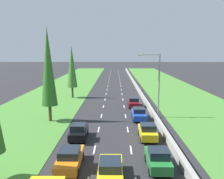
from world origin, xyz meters
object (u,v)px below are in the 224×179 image
at_px(green_hatchback_right_lane, 158,159).
at_px(black_hatchback_left_lane, 79,132).
at_px(street_light_mast, 157,81).
at_px(poplar_tree_second, 48,67).
at_px(maroon_sedan_right_lane_fifth, 134,102).
at_px(orange_sedan_left_lane, 70,158).
at_px(yellow_sedan_centre_lane, 110,170).
at_px(yellow_hatchback_right_lane, 148,131).
at_px(blue_sedan_right_lane, 139,114).
at_px(poplar_tree_third, 72,67).

bearing_deg(green_hatchback_right_lane, black_hatchback_left_lane, 138.70).
height_order(green_hatchback_right_lane, street_light_mast, street_light_mast).
relative_size(black_hatchback_left_lane, poplar_tree_second, 0.31).
bearing_deg(maroon_sedan_right_lane_fifth, orange_sedan_left_lane, -107.55).
xyz_separation_m(orange_sedan_left_lane, poplar_tree_second, (-5.09, 12.98, 6.47)).
relative_size(green_hatchback_right_lane, street_light_mast, 0.43).
relative_size(green_hatchback_right_lane, poplar_tree_second, 0.31).
bearing_deg(black_hatchback_left_lane, yellow_sedan_centre_lane, -66.86).
relative_size(poplar_tree_second, street_light_mast, 1.38).
bearing_deg(yellow_sedan_centre_lane, green_hatchback_right_lane, 26.83).
bearing_deg(yellow_sedan_centre_lane, yellow_hatchback_right_lane, 65.65).
bearing_deg(poplar_tree_second, street_light_mast, 7.79).
height_order(blue_sedan_right_lane, yellow_sedan_centre_lane, same).
height_order(yellow_hatchback_right_lane, poplar_tree_second, poplar_tree_second).
bearing_deg(orange_sedan_left_lane, maroon_sedan_right_lane_fifth, 72.45).
height_order(yellow_sedan_centre_lane, street_light_mast, street_light_mast).
height_order(yellow_hatchback_right_lane, black_hatchback_left_lane, same).
xyz_separation_m(green_hatchback_right_lane, street_light_mast, (2.35, 15.02, 4.40)).
relative_size(black_hatchback_left_lane, poplar_tree_third, 0.37).
bearing_deg(street_light_mast, black_hatchback_left_lane, -138.30).
bearing_deg(green_hatchback_right_lane, poplar_tree_third, 112.28).
relative_size(orange_sedan_left_lane, poplar_tree_third, 0.43).
distance_m(blue_sedan_right_lane, black_hatchback_left_lane, 10.40).
bearing_deg(black_hatchback_left_lane, green_hatchback_right_lane, -41.30).
bearing_deg(street_light_mast, yellow_hatchback_right_lane, -105.07).
bearing_deg(yellow_hatchback_right_lane, street_light_mast, 74.93).
xyz_separation_m(yellow_hatchback_right_lane, street_light_mast, (2.29, 8.49, 4.40)).
bearing_deg(yellow_hatchback_right_lane, green_hatchback_right_lane, -90.56).
height_order(yellow_hatchback_right_lane, street_light_mast, street_light_mast).
distance_m(poplar_tree_second, poplar_tree_third, 16.33).
xyz_separation_m(green_hatchback_right_lane, blue_sedan_right_lane, (-0.16, 13.96, -0.02)).
distance_m(black_hatchback_left_lane, maroon_sedan_right_lane_fifth, 16.59).
xyz_separation_m(blue_sedan_right_lane, poplar_tree_second, (-11.99, -0.92, 6.47)).
height_order(black_hatchback_left_lane, maroon_sedan_right_lane_fifth, black_hatchback_left_lane).
bearing_deg(orange_sedan_left_lane, yellow_sedan_centre_lane, -30.62).
xyz_separation_m(blue_sedan_right_lane, maroon_sedan_right_lane_fifth, (-0.13, 7.49, 0.00)).
distance_m(yellow_hatchback_right_lane, blue_sedan_right_lane, 7.43).
height_order(black_hatchback_left_lane, street_light_mast, street_light_mast).
bearing_deg(poplar_tree_third, yellow_hatchback_right_lane, -62.08).
relative_size(maroon_sedan_right_lane_fifth, yellow_sedan_centre_lane, 1.00).
relative_size(poplar_tree_second, poplar_tree_third, 1.19).
xyz_separation_m(maroon_sedan_right_lane_fifth, poplar_tree_third, (-11.73, 7.88, 5.47)).
xyz_separation_m(yellow_sedan_centre_lane, street_light_mast, (6.10, 16.92, 4.42)).
distance_m(yellow_hatchback_right_lane, maroon_sedan_right_lane_fifth, 14.92).
relative_size(yellow_sedan_centre_lane, street_light_mast, 0.50).
bearing_deg(yellow_hatchback_right_lane, poplar_tree_third, 117.92).
distance_m(orange_sedan_left_lane, poplar_tree_second, 15.37).
distance_m(blue_sedan_right_lane, poplar_tree_third, 20.17).
xyz_separation_m(orange_sedan_left_lane, yellow_sedan_centre_lane, (3.30, -1.96, 0.00)).
bearing_deg(yellow_hatchback_right_lane, black_hatchback_left_lane, -179.08).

